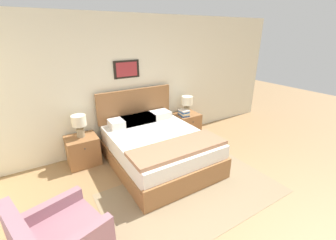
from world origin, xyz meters
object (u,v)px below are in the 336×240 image
Objects in this scene: nightstand_by_door at (186,124)px; table_lamp_near_window at (79,123)px; nightstand_near_window at (83,150)px; bed at (158,147)px; table_lamp_by_door at (187,102)px.

table_lamp_near_window reaches higher than nightstand_by_door.
nightstand_by_door is at bearing -0.57° from table_lamp_near_window.
table_lamp_near_window reaches higher than nightstand_near_window.
bed is 3.68× the size of nightstand_by_door.
nightstand_near_window is 2.40m from table_lamp_by_door.
bed reaches higher than table_lamp_by_door.
bed reaches higher than nightstand_near_window.
nightstand_by_door is (2.33, 0.00, 0.00)m from nightstand_near_window.
bed is at bearing -148.49° from nightstand_by_door.
nightstand_near_window is at bearing -117.26° from table_lamp_near_window.
bed is at bearing -147.97° from table_lamp_by_door.
nightstand_by_door is at bearing -119.69° from table_lamp_by_door.
nightstand_near_window is 0.53m from table_lamp_near_window.
nightstand_near_window is 1.32× the size of table_lamp_near_window.
table_lamp_by_door is (2.33, 0.00, 0.00)m from table_lamp_near_window.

